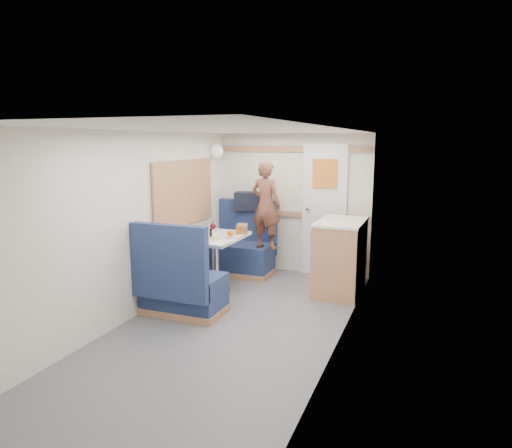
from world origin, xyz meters
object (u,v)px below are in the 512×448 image
at_px(pepper_grinder, 211,232).
at_px(bench_far, 242,253).
at_px(duffel_bag, 253,201).
at_px(dome_light, 216,151).
at_px(wine_glass, 213,227).
at_px(beer_glass, 238,230).
at_px(tray, 219,242).
at_px(tumbler_mid, 214,226).
at_px(tumbler_left, 184,236).
at_px(orange_fruit, 230,234).
at_px(salt_grinder, 213,235).
at_px(dinette_table, 216,248).
at_px(bench_near, 181,289).
at_px(galley_counter, 340,256).
at_px(person, 266,205).
at_px(cheese_block, 216,238).
at_px(bread_loaf, 242,229).

bearing_deg(pepper_grinder, bench_far, 87.50).
bearing_deg(duffel_bag, pepper_grinder, -110.93).
xyz_separation_m(dome_light, wine_glass, (0.38, -0.90, -0.91)).
bearing_deg(dome_light, beer_glass, -46.29).
bearing_deg(tray, tumbler_mid, 120.62).
distance_m(dome_light, tumbler_left, 1.57).
distance_m(orange_fruit, salt_grinder, 0.20).
height_order(dinette_table, bench_near, bench_near).
relative_size(orange_fruit, wine_glass, 0.47).
height_order(tray, beer_glass, beer_glass).
bearing_deg(tumbler_left, galley_counter, 28.63).
distance_m(duffel_bag, tray, 1.50).
xyz_separation_m(galley_counter, person, (-1.05, 0.14, 0.58)).
bearing_deg(wine_glass, cheese_block, -54.63).
relative_size(person, cheese_block, 11.28).
bearing_deg(person, bench_near, 85.00).
relative_size(cheese_block, beer_glass, 1.06).
xyz_separation_m(bench_near, galley_counter, (1.47, 1.41, 0.17)).
height_order(tumbler_mid, bread_loaf, tumbler_mid).
bearing_deg(dinette_table, wine_glass, -97.92).
height_order(bench_near, cheese_block, bench_near).
xyz_separation_m(dinette_table, person, (0.42, 0.69, 0.48)).
bearing_deg(orange_fruit, tumbler_left, -143.91).
distance_m(tray, pepper_grinder, 0.40).
bearing_deg(bread_loaf, salt_grinder, -112.33).
bearing_deg(duffel_bag, orange_fruit, -97.97).
bearing_deg(duffel_bag, bench_far, -120.80).
distance_m(dome_light, person, 1.09).
height_order(galley_counter, wine_glass, galley_counter).
bearing_deg(bench_near, bench_far, 90.00).
bearing_deg(wine_glass, bench_far, 89.60).
distance_m(bench_far, cheese_block, 1.21).
relative_size(person, salt_grinder, 12.80).
xyz_separation_m(duffel_bag, salt_grinder, (-0.03, -1.25, -0.26)).
bearing_deg(orange_fruit, person, 75.10).
relative_size(duffel_bag, tray, 1.64).
bearing_deg(bench_far, dome_light, -177.88).
relative_size(bench_near, bread_loaf, 4.23).
xyz_separation_m(bench_far, dome_light, (-0.39, -0.01, 1.45)).
bearing_deg(tumbler_left, dome_light, 97.68).
xyz_separation_m(cheese_block, bread_loaf, (0.08, 0.58, 0.02)).
distance_m(galley_counter, tumbler_mid, 1.68).
bearing_deg(duffel_bag, bench_near, -107.57).
distance_m(bench_near, cheese_block, 0.78).
distance_m(dinette_table, salt_grinder, 0.24).
bearing_deg(bread_loaf, tumbler_left, -122.67).
bearing_deg(dome_light, person, -11.17).
relative_size(galley_counter, duffel_bag, 1.71).
height_order(orange_fruit, beer_glass, beer_glass).
distance_m(person, pepper_grinder, 0.91).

